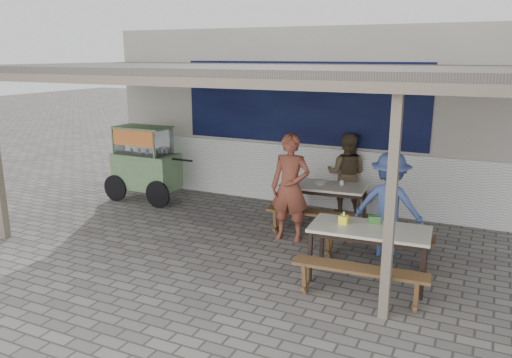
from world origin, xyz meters
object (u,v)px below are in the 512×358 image
at_px(tissue_box, 344,220).
at_px(patron_right_table, 389,205).
at_px(table_left, 323,189).
at_px(bench_left_street, 313,218).
at_px(table_right, 369,233).
at_px(bench_left_wall, 331,197).
at_px(bench_right_street, 359,276).
at_px(bench_right_wall, 375,240).
at_px(condiment_bowl, 320,183).
at_px(patron_street_side, 290,188).
at_px(patron_wall_side, 346,174).
at_px(donation_box, 374,220).
at_px(vendor_cart, 145,161).
at_px(condiment_jar, 342,182).

bearing_deg(tissue_box, patron_right_table, 67.28).
bearing_deg(table_left, patron_right_table, -38.43).
xyz_separation_m(bench_left_street, table_right, (1.21, -1.23, 0.33)).
height_order(bench_left_street, bench_left_wall, same).
bearing_deg(patron_right_table, bench_right_street, 90.64).
distance_m(table_right, tissue_box, 0.38).
distance_m(bench_right_wall, tissue_box, 0.85).
relative_size(table_left, bench_left_wall, 0.96).
bearing_deg(condiment_bowl, patron_street_side, -103.95).
height_order(bench_right_wall, patron_wall_side, patron_wall_side).
distance_m(bench_left_wall, patron_right_table, 2.10).
bearing_deg(bench_left_street, table_right, -50.09).
bearing_deg(patron_street_side, tissue_box, -44.51).
bearing_deg(patron_wall_side, patron_street_side, 71.69).
xyz_separation_m(table_left, tissue_box, (0.90, -1.88, 0.13)).
xyz_separation_m(table_left, patron_street_side, (-0.27, -0.90, 0.21)).
relative_size(tissue_box, donation_box, 0.73).
height_order(patron_street_side, donation_box, patron_street_side).
height_order(vendor_cart, condiment_bowl, vendor_cart).
bearing_deg(table_right, tissue_box, 174.59).
bearing_deg(bench_right_wall, table_right, -90.00).
distance_m(bench_right_street, tissue_box, 0.90).
xyz_separation_m(bench_left_street, bench_left_wall, (-0.10, 1.31, 0.00)).
height_order(patron_street_side, tissue_box, patron_street_side).
relative_size(patron_street_side, condiment_bowl, 8.68).
height_order(patron_street_side, condiment_jar, patron_street_side).
bearing_deg(tissue_box, vendor_cart, 158.83).
bearing_deg(bench_left_street, patron_street_side, -147.64).
relative_size(bench_left_wall, table_right, 0.99).
bearing_deg(bench_left_wall, patron_right_table, -52.91).
distance_m(bench_left_street, vendor_cart, 3.97).
xyz_separation_m(bench_left_street, donation_box, (1.22, -1.03, 0.46)).
xyz_separation_m(patron_street_side, condiment_bowl, (0.22, 0.89, -0.11)).
distance_m(bench_right_street, condiment_jar, 2.90).
xyz_separation_m(table_left, patron_right_table, (1.31, -0.88, 0.12)).
distance_m(table_left, bench_left_street, 0.74).
bearing_deg(donation_box, bench_right_street, -87.57).
distance_m(bench_right_wall, patron_wall_side, 2.39).
distance_m(vendor_cart, donation_box, 5.37).
bearing_deg(table_left, vendor_cart, 176.10).
bearing_deg(bench_right_wall, condiment_bowl, 131.71).
height_order(bench_left_street, vendor_cart, vendor_cart).
bearing_deg(donation_box, vendor_cart, 162.18).
distance_m(bench_right_wall, condiment_bowl, 1.81).
relative_size(bench_right_wall, donation_box, 10.55).
distance_m(bench_left_street, table_right, 1.75).
bearing_deg(patron_street_side, table_left, 68.72).
relative_size(bench_right_street, bench_right_wall, 1.00).
relative_size(bench_right_street, donation_box, 10.55).
bearing_deg(condiment_bowl, bench_left_wall, 90.16).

